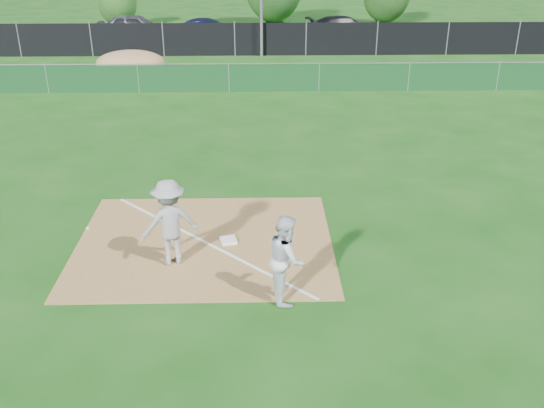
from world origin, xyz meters
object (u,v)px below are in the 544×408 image
(first_base, at_px, (228,240))
(car_right, at_px, (345,28))
(runner, at_px, (286,258))
(car_mid, at_px, (208,32))
(tree_left, at_px, (117,4))
(play_at_first, at_px, (170,222))
(car_left, at_px, (135,27))

(first_base, bearing_deg, car_right, 76.82)
(runner, bearing_deg, car_mid, 1.97)
(car_right, relative_size, tree_left, 1.57)
(tree_left, bearing_deg, first_base, -74.14)
(play_at_first, relative_size, car_right, 0.50)
(runner, height_order, car_right, runner)
(first_base, relative_size, tree_left, 0.11)
(car_right, bearing_deg, car_left, 77.19)
(play_at_first, bearing_deg, car_right, 74.91)
(play_at_first, bearing_deg, car_left, 101.80)
(first_base, height_order, car_right, car_right)
(first_base, distance_m, tree_left, 33.50)
(car_right, xyz_separation_m, tree_left, (-15.48, 5.13, 0.90))
(first_base, height_order, play_at_first, play_at_first)
(runner, xyz_separation_m, tree_left, (-10.40, 34.53, 0.71))
(first_base, xyz_separation_m, runner, (1.26, -2.34, 0.86))
(car_left, xyz_separation_m, car_mid, (4.74, -1.41, -0.09))
(car_right, bearing_deg, car_mid, 86.10)
(play_at_first, xyz_separation_m, car_right, (7.54, 27.95, -0.27))
(car_left, height_order, car_mid, car_left)
(play_at_first, height_order, runner, play_at_first)
(runner, bearing_deg, tree_left, 11.45)
(runner, bearing_deg, play_at_first, 54.28)
(play_at_first, height_order, car_mid, play_at_first)
(car_mid, xyz_separation_m, tree_left, (-6.81, 6.39, 0.90))
(play_at_first, relative_size, car_left, 0.53)
(runner, relative_size, tree_left, 0.58)
(runner, distance_m, tree_left, 36.07)
(car_left, distance_m, car_mid, 4.94)
(tree_left, bearing_deg, play_at_first, -76.50)
(tree_left, bearing_deg, car_mid, -43.18)
(first_base, height_order, tree_left, tree_left)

